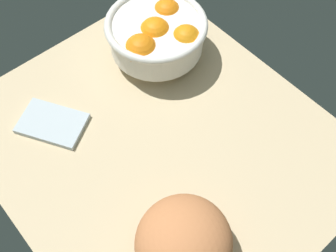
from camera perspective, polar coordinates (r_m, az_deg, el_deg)
name	(u,v)px	position (r cm, az deg, el deg)	size (l,w,h in cm)	color
ground_plane	(160,143)	(83.85, -1.15, -2.36)	(69.19, 60.68, 3.00)	#CCB48B
fruit_bowl	(157,35)	(90.45, -1.45, 12.28)	(21.53, 21.53, 11.24)	white
bread_loaf	(184,242)	(68.73, 2.14, -15.52)	(16.02, 15.51, 10.74)	#CA7A49
napkin_folded	(52,123)	(87.03, -15.44, 0.35)	(12.88, 8.43, 1.06)	silver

